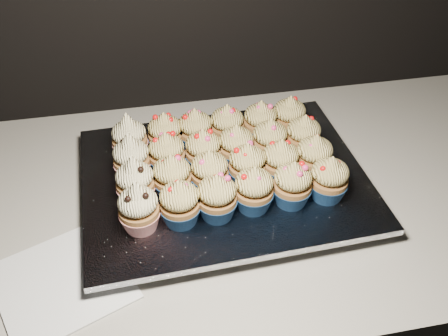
# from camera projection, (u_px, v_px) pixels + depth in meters

# --- Properties ---
(cabinet) EXTENTS (2.40, 0.60, 0.86)m
(cabinet) POSITION_uv_depth(u_px,v_px,m) (264.00, 329.00, 1.20)
(cabinet) COLOR black
(cabinet) RESTS_ON ground
(worktop) EXTENTS (2.44, 0.64, 0.04)m
(worktop) POSITION_uv_depth(u_px,v_px,m) (277.00, 192.00, 0.91)
(worktop) COLOR beige
(worktop) RESTS_ON cabinet
(napkin) EXTENTS (0.23, 0.23, 0.00)m
(napkin) POSITION_uv_depth(u_px,v_px,m) (62.00, 282.00, 0.73)
(napkin) COLOR white
(napkin) RESTS_ON worktop
(baking_tray) EXTENTS (0.46, 0.36, 0.02)m
(baking_tray) POSITION_uv_depth(u_px,v_px,m) (224.00, 185.00, 0.88)
(baking_tray) COLOR black
(baking_tray) RESTS_ON worktop
(foil_lining) EXTENTS (0.50, 0.39, 0.01)m
(foil_lining) POSITION_uv_depth(u_px,v_px,m) (224.00, 178.00, 0.87)
(foil_lining) COLOR silver
(foil_lining) RESTS_ON baking_tray
(cupcake_0) EXTENTS (0.06, 0.06, 0.10)m
(cupcake_0) POSITION_uv_depth(u_px,v_px,m) (139.00, 208.00, 0.75)
(cupcake_0) COLOR #B2181B
(cupcake_0) RESTS_ON foil_lining
(cupcake_1) EXTENTS (0.06, 0.06, 0.08)m
(cupcake_1) POSITION_uv_depth(u_px,v_px,m) (180.00, 203.00, 0.76)
(cupcake_1) COLOR navy
(cupcake_1) RESTS_ON foil_lining
(cupcake_2) EXTENTS (0.06, 0.06, 0.08)m
(cupcake_2) POSITION_uv_depth(u_px,v_px,m) (217.00, 197.00, 0.77)
(cupcake_2) COLOR navy
(cupcake_2) RESTS_ON foil_lining
(cupcake_3) EXTENTS (0.06, 0.06, 0.08)m
(cupcake_3) POSITION_uv_depth(u_px,v_px,m) (254.00, 189.00, 0.78)
(cupcake_3) COLOR navy
(cupcake_3) RESTS_ON foil_lining
(cupcake_4) EXTENTS (0.06, 0.06, 0.08)m
(cupcake_4) POSITION_uv_depth(u_px,v_px,m) (292.00, 184.00, 0.79)
(cupcake_4) COLOR navy
(cupcake_4) RESTS_ON foil_lining
(cupcake_5) EXTENTS (0.06, 0.06, 0.08)m
(cupcake_5) POSITION_uv_depth(u_px,v_px,m) (329.00, 179.00, 0.80)
(cupcake_5) COLOR navy
(cupcake_5) RESTS_ON foil_lining
(cupcake_6) EXTENTS (0.06, 0.06, 0.10)m
(cupcake_6) POSITION_uv_depth(u_px,v_px,m) (135.00, 182.00, 0.79)
(cupcake_6) COLOR #B2181B
(cupcake_6) RESTS_ON foil_lining
(cupcake_7) EXTENTS (0.06, 0.06, 0.08)m
(cupcake_7) POSITION_uv_depth(u_px,v_px,m) (172.00, 177.00, 0.80)
(cupcake_7) COLOR navy
(cupcake_7) RESTS_ON foil_lining
(cupcake_8) EXTENTS (0.06, 0.06, 0.08)m
(cupcake_8) POSITION_uv_depth(u_px,v_px,m) (210.00, 173.00, 0.81)
(cupcake_8) COLOR navy
(cupcake_8) RESTS_ON foil_lining
(cupcake_9) EXTENTS (0.06, 0.06, 0.08)m
(cupcake_9) POSITION_uv_depth(u_px,v_px,m) (247.00, 165.00, 0.82)
(cupcake_9) COLOR navy
(cupcake_9) RESTS_ON foil_lining
(cupcake_10) EXTENTS (0.06, 0.06, 0.08)m
(cupcake_10) POSITION_uv_depth(u_px,v_px,m) (280.00, 162.00, 0.83)
(cupcake_10) COLOR navy
(cupcake_10) RESTS_ON foil_lining
(cupcake_11) EXTENTS (0.06, 0.06, 0.08)m
(cupcake_11) POSITION_uv_depth(u_px,v_px,m) (314.00, 156.00, 0.84)
(cupcake_11) COLOR navy
(cupcake_11) RESTS_ON foil_lining
(cupcake_12) EXTENTS (0.06, 0.06, 0.10)m
(cupcake_12) POSITION_uv_depth(u_px,v_px,m) (131.00, 158.00, 0.84)
(cupcake_12) COLOR #B2181B
(cupcake_12) RESTS_ON foil_lining
(cupcake_13) EXTENTS (0.06, 0.06, 0.08)m
(cupcake_13) POSITION_uv_depth(u_px,v_px,m) (167.00, 154.00, 0.85)
(cupcake_13) COLOR navy
(cupcake_13) RESTS_ON foil_lining
(cupcake_14) EXTENTS (0.06, 0.06, 0.08)m
(cupcake_14) POSITION_uv_depth(u_px,v_px,m) (203.00, 151.00, 0.85)
(cupcake_14) COLOR navy
(cupcake_14) RESTS_ON foil_lining
(cupcake_15) EXTENTS (0.06, 0.06, 0.08)m
(cupcake_15) POSITION_uv_depth(u_px,v_px,m) (236.00, 146.00, 0.86)
(cupcake_15) COLOR navy
(cupcake_15) RESTS_ON foil_lining
(cupcake_16) EXTENTS (0.06, 0.06, 0.08)m
(cupcake_16) POSITION_uv_depth(u_px,v_px,m) (270.00, 140.00, 0.88)
(cupcake_16) COLOR navy
(cupcake_16) RESTS_ON foil_lining
(cupcake_17) EXTENTS (0.06, 0.06, 0.08)m
(cupcake_17) POSITION_uv_depth(u_px,v_px,m) (303.00, 136.00, 0.89)
(cupcake_17) COLOR navy
(cupcake_17) RESTS_ON foil_lining
(cupcake_18) EXTENTS (0.06, 0.06, 0.10)m
(cupcake_18) POSITION_uv_depth(u_px,v_px,m) (130.00, 138.00, 0.88)
(cupcake_18) COLOR #B2181B
(cupcake_18) RESTS_ON foil_lining
(cupcake_19) EXTENTS (0.06, 0.06, 0.08)m
(cupcake_19) POSITION_uv_depth(u_px,v_px,m) (165.00, 134.00, 0.89)
(cupcake_19) COLOR navy
(cupcake_19) RESTS_ON foil_lining
(cupcake_20) EXTENTS (0.06, 0.06, 0.08)m
(cupcake_20) POSITION_uv_depth(u_px,v_px,m) (195.00, 130.00, 0.90)
(cupcake_20) COLOR navy
(cupcake_20) RESTS_ON foil_lining
(cupcake_21) EXTENTS (0.06, 0.06, 0.08)m
(cupcake_21) POSITION_uv_depth(u_px,v_px,m) (227.00, 126.00, 0.91)
(cupcake_21) COLOR navy
(cupcake_21) RESTS_ON foil_lining
(cupcake_22) EXTENTS (0.06, 0.06, 0.08)m
(cupcake_22) POSITION_uv_depth(u_px,v_px,m) (260.00, 122.00, 0.92)
(cupcake_22) COLOR navy
(cupcake_22) RESTS_ON foil_lining
(cupcake_23) EXTENTS (0.06, 0.06, 0.08)m
(cupcake_23) POSITION_uv_depth(u_px,v_px,m) (289.00, 117.00, 0.93)
(cupcake_23) COLOR navy
(cupcake_23) RESTS_ON foil_lining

